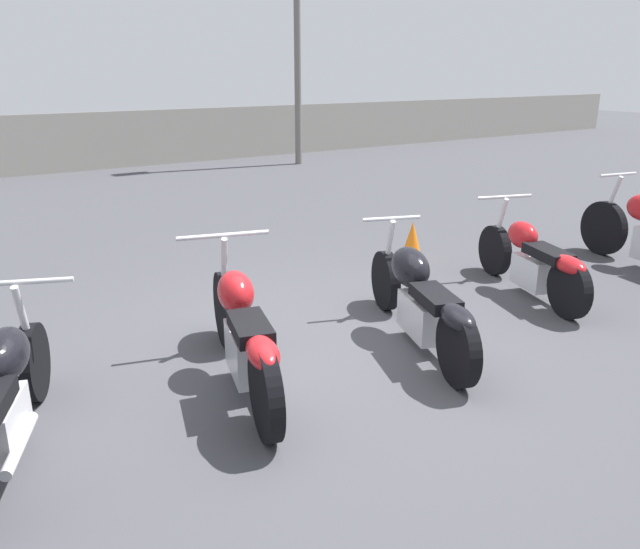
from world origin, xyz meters
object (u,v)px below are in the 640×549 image
motorcycle_slot_4 (533,261)px  traffic_cone_near (412,240)px  motorcycle_slot_2 (243,334)px  motorcycle_slot_3 (419,298)px  motorcycle_slot_1 (1,401)px

motorcycle_slot_4 → traffic_cone_near: (-0.16, 1.66, -0.14)m
motorcycle_slot_2 → motorcycle_slot_4: (3.35, 0.13, -0.04)m
motorcycle_slot_3 → motorcycle_slot_4: size_ratio=1.12×
traffic_cone_near → motorcycle_slot_3: bearing=-130.0°
motorcycle_slot_2 → motorcycle_slot_4: 3.35m
motorcycle_slot_1 → traffic_cone_near: (4.79, 1.83, -0.16)m
motorcycle_slot_2 → motorcycle_slot_4: motorcycle_slot_2 is taller
motorcycle_slot_2 → traffic_cone_near: 3.66m
motorcycle_slot_1 → motorcycle_slot_2: bearing=23.6°
motorcycle_slot_1 → motorcycle_slot_3: bearing=20.7°
traffic_cone_near → motorcycle_slot_2: bearing=-150.7°
motorcycle_slot_4 → traffic_cone_near: motorcycle_slot_4 is taller
motorcycle_slot_1 → motorcycle_slot_2: 1.60m
motorcycle_slot_2 → traffic_cone_near: (3.19, 1.79, -0.18)m
motorcycle_slot_1 → motorcycle_slot_3: size_ratio=0.90×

